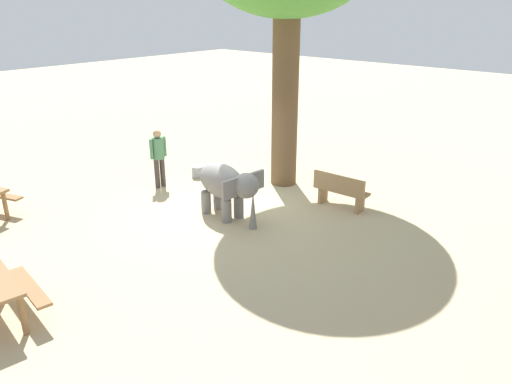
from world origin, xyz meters
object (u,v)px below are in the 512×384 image
Objects in this scene: elephant at (227,185)px; feed_bucket at (198,172)px; wooden_bench at (340,190)px; person_handler at (158,154)px.

feed_bucket is at bearing 155.25° from elephant.
wooden_bench is at bearing 99.78° from feed_bucket.
person_handler reaches higher than feed_bucket.
feed_bucket is at bearing -172.38° from wooden_bench.
elephant is 2.85m from person_handler.
person_handler is 4.50× the size of feed_bucket.
wooden_bench is at bearing 57.39° from elephant.
wooden_bench is at bearing 28.86° from person_handler.
elephant is at bearing 60.71° from feed_bucket.
elephant reaches higher than feed_bucket.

